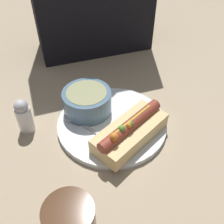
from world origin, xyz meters
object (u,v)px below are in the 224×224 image
object	(u,v)px
hot_dog	(130,131)
soup_bowl	(87,101)
salt_shaker	(24,116)
spoon	(77,121)

from	to	relation	value
hot_dog	soup_bowl	world-z (taller)	hot_dog
salt_shaker	spoon	bearing A→B (deg)	-14.42
hot_dog	soup_bowl	distance (m)	0.14
hot_dog	salt_shaker	world-z (taller)	salt_shaker
hot_dog	salt_shaker	bearing A→B (deg)	123.24
hot_dog	spoon	world-z (taller)	hot_dog
hot_dog	salt_shaker	distance (m)	0.24
spoon	salt_shaker	distance (m)	0.12
hot_dog	salt_shaker	size ratio (longest dim) A/B	2.16
spoon	salt_shaker	xyz separation A→B (m)	(-0.11, 0.03, 0.03)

